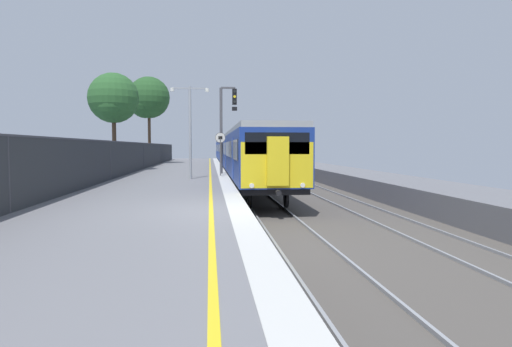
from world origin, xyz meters
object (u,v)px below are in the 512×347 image
object	(u,v)px
speed_limit_sign	(220,148)
background_tree_centre	(113,100)
signal_gantry	(225,120)
platform_lamp_mid	(190,124)
commuter_train_at_platform	(234,151)
background_tree_left	(148,99)

from	to	relation	value
speed_limit_sign	background_tree_centre	size ratio (longest dim) A/B	0.37
signal_gantry	platform_lamp_mid	distance (m)	5.08
signal_gantry	background_tree_centre	size ratio (longest dim) A/B	0.79
commuter_train_at_platform	speed_limit_sign	distance (m)	19.41
platform_lamp_mid	background_tree_left	xyz separation A→B (m)	(-5.18, 22.74, 3.60)
commuter_train_at_platform	background_tree_left	bearing A→B (deg)	174.23
signal_gantry	speed_limit_sign	size ratio (longest dim) A/B	2.16
background_tree_left	background_tree_centre	bearing A→B (deg)	-92.26
platform_lamp_mid	background_tree_centre	distance (m)	10.74
commuter_train_at_platform	background_tree_centre	size ratio (longest dim) A/B	8.58
background_tree_left	platform_lamp_mid	bearing A→B (deg)	-77.18
commuter_train_at_platform	signal_gantry	bearing A→B (deg)	-94.94
signal_gantry	background_tree_left	world-z (taller)	background_tree_left
speed_limit_sign	background_tree_centre	xyz separation A→B (m)	(-7.36, 6.29, 3.40)
signal_gantry	background_tree_left	xyz separation A→B (m)	(-7.17, 18.09, 3.12)
commuter_train_at_platform	speed_limit_sign	bearing A→B (deg)	-95.46
platform_lamp_mid	background_tree_centre	bearing A→B (deg)	122.94
commuter_train_at_platform	signal_gantry	world-z (taller)	signal_gantry
speed_limit_sign	platform_lamp_mid	world-z (taller)	platform_lamp_mid
platform_lamp_mid	commuter_train_at_platform	bearing A→B (deg)	80.95
commuter_train_at_platform	speed_limit_sign	xyz separation A→B (m)	(-1.85, -19.32, 0.35)
background_tree_left	commuter_train_at_platform	bearing A→B (deg)	-5.77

